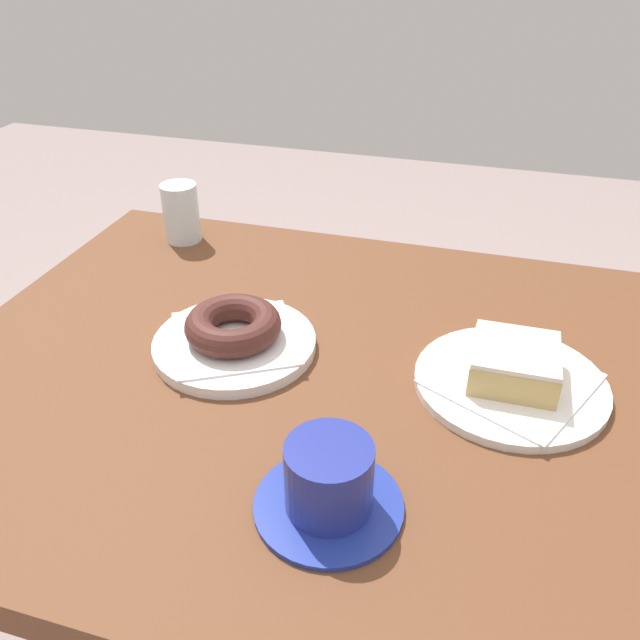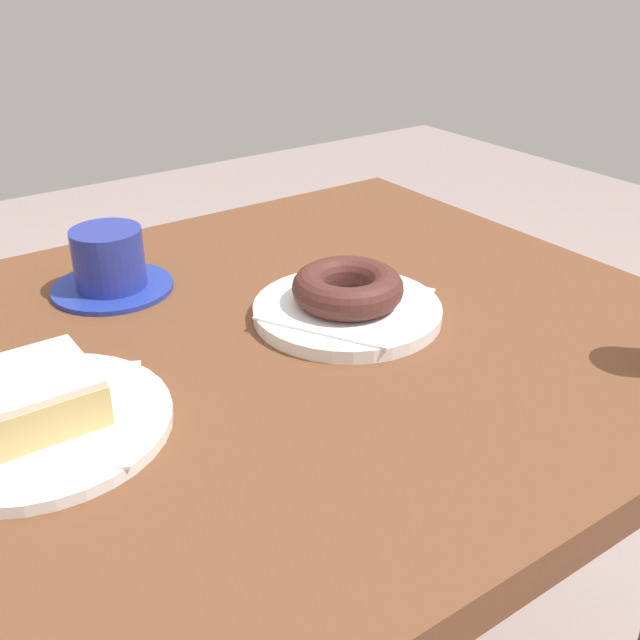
% 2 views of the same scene
% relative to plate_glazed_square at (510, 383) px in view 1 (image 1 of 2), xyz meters
% --- Properties ---
extents(table, '(0.92, 0.78, 0.74)m').
position_rel_plate_glazed_square_xyz_m(table, '(-0.26, -0.03, -0.10)').
color(table, brown).
rests_on(table, ground_plane).
extents(plate_glazed_square, '(0.23, 0.23, 0.01)m').
position_rel_plate_glazed_square_xyz_m(plate_glazed_square, '(0.00, 0.00, 0.00)').
color(plate_glazed_square, white).
rests_on(plate_glazed_square, table).
extents(napkin_glazed_square, '(0.22, 0.22, 0.00)m').
position_rel_plate_glazed_square_xyz_m(napkin_glazed_square, '(0.00, -0.00, 0.01)').
color(napkin_glazed_square, white).
rests_on(napkin_glazed_square, plate_glazed_square).
extents(donut_glazed_square, '(0.10, 0.10, 0.04)m').
position_rel_plate_glazed_square_xyz_m(donut_glazed_square, '(0.00, -0.00, 0.03)').
color(donut_glazed_square, tan).
rests_on(donut_glazed_square, napkin_glazed_square).
extents(plate_chocolate_ring, '(0.21, 0.21, 0.02)m').
position_rel_plate_glazed_square_xyz_m(plate_chocolate_ring, '(-0.35, -0.02, 0.00)').
color(plate_chocolate_ring, white).
rests_on(plate_chocolate_ring, table).
extents(napkin_chocolate_ring, '(0.21, 0.21, 0.00)m').
position_rel_plate_glazed_square_xyz_m(napkin_chocolate_ring, '(-0.35, -0.02, 0.01)').
color(napkin_chocolate_ring, white).
rests_on(napkin_chocolate_ring, plate_chocolate_ring).
extents(donut_chocolate_ring, '(0.13, 0.13, 0.04)m').
position_rel_plate_glazed_square_xyz_m(donut_chocolate_ring, '(-0.35, -0.02, 0.03)').
color(donut_chocolate_ring, '#49231D').
rests_on(donut_chocolate_ring, napkin_chocolate_ring).
extents(water_glass, '(0.06, 0.06, 0.10)m').
position_rel_plate_glazed_square_xyz_m(water_glass, '(-0.56, 0.26, 0.04)').
color(water_glass, silver).
rests_on(water_glass, table).
extents(coffee_cup, '(0.15, 0.15, 0.08)m').
position_rel_plate_glazed_square_xyz_m(coffee_cup, '(-0.16, -0.24, 0.03)').
color(coffee_cup, '#203397').
rests_on(coffee_cup, table).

